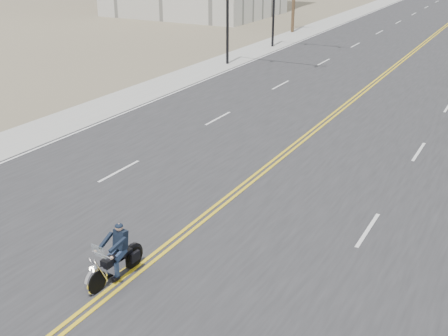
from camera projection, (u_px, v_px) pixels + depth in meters
The scene contains 2 objects.
sidewalk_left at pixel (365, 9), 72.13m from camera, with size 3.00×200.00×0.01m, color #A5A5A0.
motorcyclist at pixel (114, 254), 15.01m from camera, with size 0.87×2.03×1.59m, color black, non-canonical shape.
Camera 1 is at (8.59, -3.98, 8.66)m, focal length 45.00 mm.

